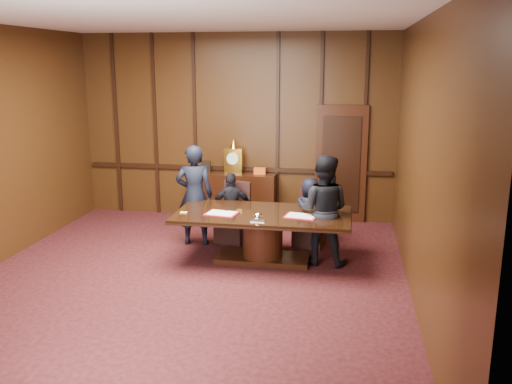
% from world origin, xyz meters
% --- Properties ---
extents(room, '(7.00, 7.04, 3.50)m').
position_xyz_m(room, '(0.07, 0.14, 1.72)').
color(room, black).
rests_on(room, ground).
extents(sideboard, '(1.60, 0.45, 1.54)m').
position_xyz_m(sideboard, '(0.00, 3.26, 0.49)').
color(sideboard, black).
rests_on(sideboard, ground).
extents(conference_table, '(2.62, 1.32, 0.76)m').
position_xyz_m(conference_table, '(0.90, 1.10, 0.51)').
color(conference_table, black).
rests_on(conference_table, ground).
extents(folder_left, '(0.50, 0.40, 0.02)m').
position_xyz_m(folder_left, '(0.31, 0.93, 0.77)').
color(folder_left, '#B2102A').
rests_on(folder_left, conference_table).
extents(folder_right, '(0.51, 0.40, 0.02)m').
position_xyz_m(folder_right, '(1.48, 0.98, 0.77)').
color(folder_right, '#B2102A').
rests_on(folder_right, conference_table).
extents(inkstand, '(0.20, 0.14, 0.12)m').
position_xyz_m(inkstand, '(0.90, 0.65, 0.81)').
color(inkstand, white).
rests_on(inkstand, conference_table).
extents(notepad, '(0.10, 0.08, 0.01)m').
position_xyz_m(notepad, '(-0.27, 0.89, 0.77)').
color(notepad, '#DED26D').
rests_on(notepad, conference_table).
extents(chair_left, '(0.58, 0.58, 0.99)m').
position_xyz_m(chair_left, '(0.26, 1.98, 0.29)').
color(chair_left, black).
rests_on(chair_left, ground).
extents(chair_right, '(0.57, 0.57, 0.99)m').
position_xyz_m(chair_right, '(1.56, 1.98, 0.29)').
color(chair_right, black).
rests_on(chair_right, ground).
extents(signatory_left, '(0.75, 0.47, 1.19)m').
position_xyz_m(signatory_left, '(0.25, 1.90, 0.59)').
color(signatory_left, black).
rests_on(signatory_left, ground).
extents(signatory_right, '(0.59, 0.41, 1.15)m').
position_xyz_m(signatory_right, '(1.55, 1.90, 0.57)').
color(signatory_right, black).
rests_on(signatory_right, ground).
extents(witness_left, '(0.67, 0.50, 1.66)m').
position_xyz_m(witness_left, '(-0.33, 1.72, 0.83)').
color(witness_left, black).
rests_on(witness_left, ground).
extents(witness_right, '(0.88, 0.73, 1.65)m').
position_xyz_m(witness_right, '(1.79, 1.17, 0.82)').
color(witness_right, black).
rests_on(witness_right, ground).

